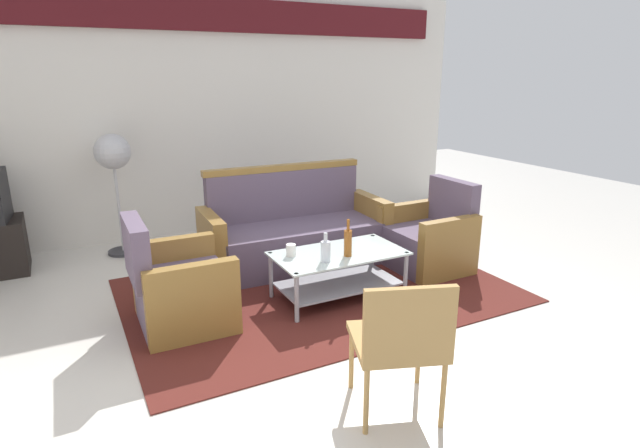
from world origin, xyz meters
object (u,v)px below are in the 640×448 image
Objects in this scene: couch at (294,234)px; cup at (291,250)px; armchair_right at (429,240)px; bottle_clear at (326,251)px; bottle_brown at (348,242)px; pedestal_fan at (113,159)px; armchair_left at (179,289)px; coffee_table at (338,268)px; wicker_chair at (401,337)px.

couch is 18.24× the size of cup.
armchair_right is at bearing 3.61° from cup.
armchair_right is 1.38m from bottle_clear.
pedestal_fan reaches higher than bottle_brown.
armchair_left reaches higher than coffee_table.
coffee_table is at bearing 103.84° from bottle_brown.
armchair_left is 0.67× the size of pedestal_fan.
pedestal_fan reaches higher than coffee_table.
armchair_left is 0.93m from cup.
cup is (-0.39, -0.79, 0.14)m from couch.
pedestal_fan reaches higher than cup.
cup is at bearing 92.93° from armchair_right.
couch reaches higher than armchair_left.
cup is (-0.39, 0.11, 0.19)m from coffee_table.
coffee_table is 4.59× the size of bottle_clear.
armchair_right is 3.55× the size of bottle_clear.
couch is at bearing 89.72° from coffee_table.
couch is at bearing 79.01° from bottle_clear.
bottle_brown is (-1.10, -0.31, 0.24)m from armchair_right.
armchair_right is at bearing -35.18° from pedestal_fan.
armchair_left is 1.00× the size of armchair_right.
cup is at bearing 106.88° from wicker_chair.
pedestal_fan is at bearing -35.51° from couch.
armchair_left is at bearing 136.30° from wicker_chair.
coffee_table is 0.28m from bottle_brown.
cup is (-1.52, -0.10, 0.17)m from armchair_right.
armchair_right reaches higher than cup.
armchair_left is 0.77× the size of coffee_table.
bottle_brown is at bearing -54.92° from pedestal_fan.
bottle_clear is at bearing -52.13° from cup.
armchair_right is (2.43, 0.06, 0.00)m from armchair_left.
couch is 1.51m from armchair_left.
bottle_brown reaches higher than cup.
armchair_left is 1.31m from coffee_table.
coffee_table is (1.30, -0.14, -0.02)m from armchair_left.
bottle_clear is (-1.33, -0.34, 0.21)m from armchair_right.
pedestal_fan is (-1.49, 1.15, 0.70)m from couch.
bottle_brown reaches higher than bottle_clear.
couch reaches higher than coffee_table.
armchair_right is 1.53m from cup.
bottle_brown is 0.47m from cup.
pedestal_fan is 1.51× the size of wicker_chair.
cup is at bearing -60.49° from pedestal_fan.
bottle_clear is 2.40× the size of cup.
cup is at bearing 152.69° from bottle_brown.
couch is 2.49m from wicker_chair.
pedestal_fan is at bearing 125.08° from bottle_brown.
armchair_left is 2.43m from armchair_right.
couch is at bearing 120.90° from armchair_left.
bottle_clear is (1.11, -0.28, 0.21)m from armchair_left.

